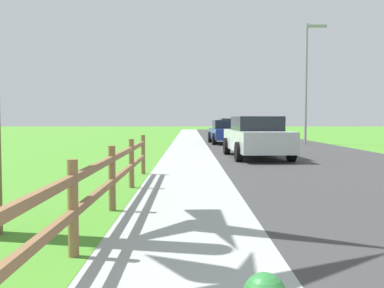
# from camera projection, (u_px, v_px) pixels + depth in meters

# --- Properties ---
(ground_plane) EXTENTS (120.00, 120.00, 0.00)m
(ground_plane) POSITION_uv_depth(u_px,v_px,m) (206.00, 144.00, 25.26)
(ground_plane) COLOR #4A8E2C
(road_asphalt) EXTENTS (7.00, 66.00, 0.01)m
(road_asphalt) POSITION_uv_depth(u_px,v_px,m) (262.00, 142.00, 27.27)
(road_asphalt) COLOR #393939
(road_asphalt) RESTS_ON ground
(curb_concrete) EXTENTS (6.00, 66.00, 0.01)m
(curb_concrete) POSITION_uv_depth(u_px,v_px,m) (156.00, 142.00, 27.24)
(curb_concrete) COLOR #A0A4A1
(curb_concrete) RESTS_ON ground
(grass_verge) EXTENTS (5.00, 66.00, 0.00)m
(grass_verge) POSITION_uv_depth(u_px,v_px,m) (132.00, 142.00, 27.23)
(grass_verge) COLOR #4A8E2C
(grass_verge) RESTS_ON ground
(rail_fence) EXTENTS (0.11, 11.60, 1.02)m
(rail_fence) POSITION_uv_depth(u_px,v_px,m) (96.00, 184.00, 5.68)
(rail_fence) COLOR brown
(rail_fence) RESTS_ON ground
(parked_suv_silver) EXTENTS (2.18, 5.04, 1.52)m
(parked_suv_silver) POSITION_uv_depth(u_px,v_px,m) (256.00, 137.00, 16.31)
(parked_suv_silver) COLOR #B7BABF
(parked_suv_silver) RESTS_ON ground
(parked_car_blue) EXTENTS (2.12, 4.31, 1.37)m
(parked_car_blue) POSITION_uv_depth(u_px,v_px,m) (227.00, 132.00, 25.75)
(parked_car_blue) COLOR navy
(parked_car_blue) RESTS_ON ground
(parked_car_beige) EXTENTS (2.10, 4.76, 1.47)m
(parked_car_beige) POSITION_uv_depth(u_px,v_px,m) (231.00, 128.00, 33.07)
(parked_car_beige) COLOR #C6B793
(parked_car_beige) RESTS_ON ground
(street_lamp) EXTENTS (1.17, 0.20, 6.78)m
(street_lamp) POSITION_uv_depth(u_px,v_px,m) (308.00, 73.00, 24.89)
(street_lamp) COLOR gray
(street_lamp) RESTS_ON ground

